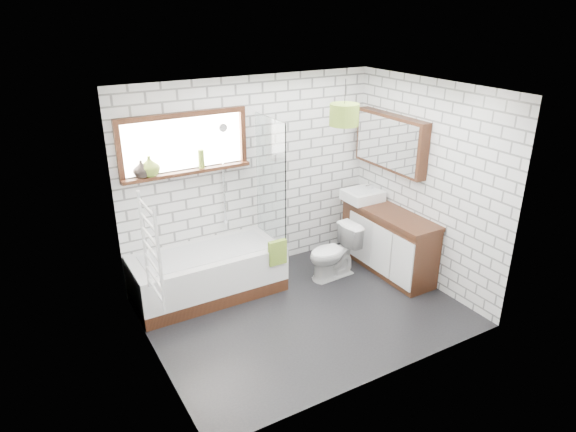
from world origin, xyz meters
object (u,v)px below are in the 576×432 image
vanity (388,241)px  pendant (344,115)px  basin (363,195)px  toilet (334,253)px  bathtub (208,274)px

vanity → pendant: size_ratio=4.29×
basin → toilet: size_ratio=0.69×
basin → pendant: pendant is taller
basin → toilet: (-0.66, -0.30, -0.56)m
vanity → pendant: pendant is taller
basin → bathtub: bearing=177.9°
bathtub → basin: basin is taller
vanity → basin: 0.70m
bathtub → pendant: size_ratio=5.23×
vanity → basin: basin is taller
toilet → pendant: bearing=63.5°
vanity → basin: size_ratio=3.08×
toilet → pendant: (0.06, -0.02, 1.76)m
toilet → pendant: pendant is taller
toilet → bathtub: bearing=-107.4°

